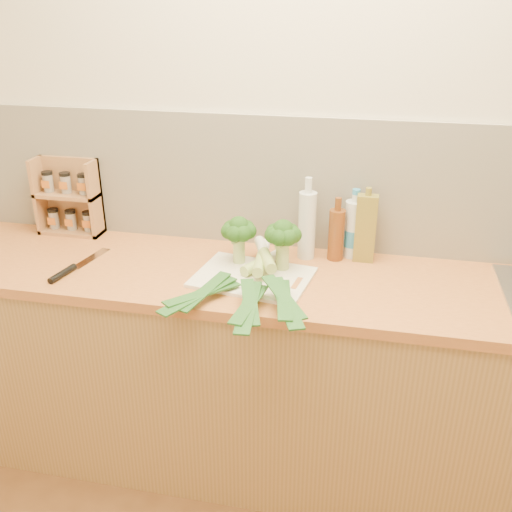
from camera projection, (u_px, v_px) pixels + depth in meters
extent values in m
plane|color=beige|center=(311.00, 153.00, 2.23)|extent=(3.50, 0.00, 3.50)
cube|color=silver|center=(309.00, 185.00, 2.28)|extent=(3.20, 0.02, 0.54)
cube|color=#A37A44|center=(294.00, 380.00, 2.33)|extent=(3.20, 0.60, 0.86)
cube|color=#C97B3B|center=(297.00, 282.00, 2.14)|extent=(3.20, 0.62, 0.04)
cube|color=silver|center=(253.00, 277.00, 2.12)|extent=(0.46, 0.37, 0.01)
cylinder|color=#A5BB6D|center=(239.00, 251.00, 2.21)|extent=(0.05, 0.05, 0.09)
sphere|color=#17350E|center=(239.00, 227.00, 2.17)|extent=(0.08, 0.08, 0.08)
sphere|color=#17350E|center=(248.00, 231.00, 2.16)|extent=(0.06, 0.06, 0.06)
sphere|color=#17350E|center=(247.00, 228.00, 2.19)|extent=(0.06, 0.06, 0.06)
sphere|color=#17350E|center=(239.00, 227.00, 2.21)|extent=(0.06, 0.06, 0.06)
sphere|color=#17350E|center=(231.00, 228.00, 2.19)|extent=(0.06, 0.06, 0.06)
sphere|color=#17350E|center=(229.00, 231.00, 2.16)|extent=(0.06, 0.06, 0.06)
sphere|color=#17350E|center=(234.00, 234.00, 2.14)|extent=(0.06, 0.06, 0.06)
sphere|color=#17350E|center=(243.00, 234.00, 2.14)|extent=(0.06, 0.06, 0.06)
cylinder|color=#A5BB6D|center=(282.00, 256.00, 2.15)|extent=(0.05, 0.05, 0.10)
sphere|color=#17350E|center=(283.00, 231.00, 2.11)|extent=(0.08, 0.08, 0.08)
sphere|color=#17350E|center=(293.00, 235.00, 2.11)|extent=(0.06, 0.06, 0.06)
sphere|color=#17350E|center=(291.00, 232.00, 2.14)|extent=(0.06, 0.06, 0.06)
sphere|color=#17350E|center=(282.00, 230.00, 2.15)|extent=(0.06, 0.06, 0.06)
sphere|color=#17350E|center=(274.00, 232.00, 2.14)|extent=(0.06, 0.06, 0.06)
sphere|color=#17350E|center=(273.00, 235.00, 2.11)|extent=(0.06, 0.06, 0.06)
sphere|color=#17350E|center=(279.00, 238.00, 2.08)|extent=(0.06, 0.06, 0.06)
sphere|color=#17350E|center=(288.00, 238.00, 2.08)|extent=(0.06, 0.06, 0.06)
cylinder|color=white|center=(274.00, 256.00, 2.22)|extent=(0.08, 0.11, 0.04)
cylinder|color=#9AB45A|center=(255.00, 266.00, 2.14)|extent=(0.10, 0.13, 0.04)
cube|color=#194017|center=(203.00, 293.00, 1.95)|extent=(0.22, 0.26, 0.02)
cube|color=#194017|center=(199.00, 295.00, 1.93)|extent=(0.20, 0.32, 0.01)
cube|color=#194017|center=(205.00, 291.00, 1.95)|extent=(0.12, 0.28, 0.02)
cylinder|color=white|center=(264.00, 249.00, 2.24)|extent=(0.05, 0.13, 0.04)
cylinder|color=#9AB45A|center=(260.00, 264.00, 2.12)|extent=(0.06, 0.16, 0.04)
cube|color=#194017|center=(249.00, 304.00, 1.84)|extent=(0.07, 0.30, 0.02)
cube|color=#194017|center=(249.00, 306.00, 1.82)|extent=(0.08, 0.34, 0.01)
cube|color=#194017|center=(250.00, 301.00, 1.85)|extent=(0.12, 0.28, 0.02)
cylinder|color=white|center=(262.00, 246.00, 2.22)|extent=(0.08, 0.13, 0.04)
cylinder|color=#9AB45A|center=(268.00, 260.00, 2.10)|extent=(0.09, 0.15, 0.04)
cube|color=#194017|center=(284.00, 299.00, 1.83)|extent=(0.10, 0.30, 0.02)
cube|color=#194017|center=(285.00, 302.00, 1.82)|extent=(0.17, 0.34, 0.01)
cube|color=#194017|center=(283.00, 297.00, 1.84)|extent=(0.19, 0.26, 0.02)
cube|color=silver|center=(91.00, 258.00, 2.28)|extent=(0.08, 0.21, 0.00)
cylinder|color=black|center=(63.00, 274.00, 2.13)|extent=(0.05, 0.14, 0.03)
cube|color=#A07544|center=(73.00, 194.00, 2.50)|extent=(0.28, 0.02, 0.33)
cube|color=#A07544|center=(73.00, 231.00, 2.53)|extent=(0.28, 0.11, 0.02)
cube|color=#A07544|center=(67.00, 195.00, 2.46)|extent=(0.28, 0.11, 0.02)
cube|color=#A07544|center=(40.00, 195.00, 2.49)|extent=(0.02, 0.11, 0.33)
cube|color=#A07544|center=(96.00, 199.00, 2.44)|extent=(0.02, 0.11, 0.33)
cylinder|color=gray|center=(54.00, 220.00, 2.53)|extent=(0.04, 0.04, 0.08)
cylinder|color=gray|center=(71.00, 221.00, 2.51)|extent=(0.04, 0.04, 0.08)
cylinder|color=gray|center=(89.00, 222.00, 2.49)|extent=(0.04, 0.04, 0.08)
cylinder|color=gray|center=(48.00, 183.00, 2.45)|extent=(0.04, 0.04, 0.08)
cylinder|color=gray|center=(66.00, 184.00, 2.44)|extent=(0.04, 0.04, 0.08)
cylinder|color=gray|center=(84.00, 185.00, 2.42)|extent=(0.04, 0.04, 0.08)
cube|color=olive|center=(365.00, 229.00, 2.21)|extent=(0.08, 0.05, 0.27)
cylinder|color=olive|center=(369.00, 192.00, 2.15)|extent=(0.02, 0.02, 0.03)
cylinder|color=silver|center=(307.00, 225.00, 2.24)|extent=(0.07, 0.07, 0.27)
cylinder|color=silver|center=(309.00, 185.00, 2.17)|extent=(0.03, 0.03, 0.06)
cylinder|color=brown|center=(336.00, 235.00, 2.24)|extent=(0.06, 0.06, 0.21)
cylinder|color=brown|center=(338.00, 204.00, 2.19)|extent=(0.03, 0.03, 0.05)
cylinder|color=silver|center=(354.00, 229.00, 2.26)|extent=(0.08, 0.08, 0.23)
cylinder|color=silver|center=(356.00, 198.00, 2.21)|extent=(0.03, 0.03, 0.03)
cylinder|color=teal|center=(353.00, 237.00, 2.28)|extent=(0.08, 0.08, 0.07)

